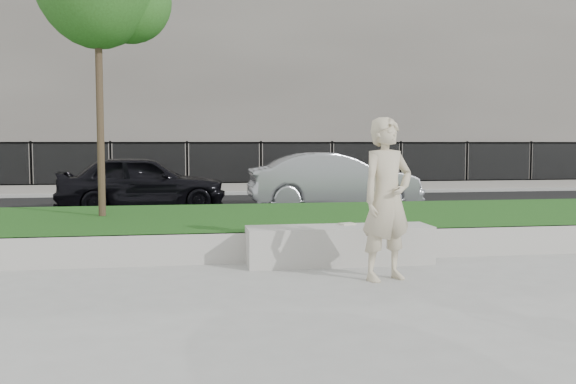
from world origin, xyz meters
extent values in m
plane|color=gray|center=(0.00, 0.00, 0.00)|extent=(90.00, 90.00, 0.00)
cube|color=black|center=(0.00, 3.00, 0.20)|extent=(34.00, 4.00, 0.40)
cube|color=#A5A39B|center=(0.00, 1.04, 0.20)|extent=(34.00, 0.08, 0.40)
cube|color=black|center=(0.00, 8.50, 0.02)|extent=(34.00, 7.00, 0.04)
cube|color=gray|center=(0.00, 13.00, 0.06)|extent=(34.00, 3.00, 0.12)
cube|color=slate|center=(0.00, 12.00, 0.24)|extent=(32.00, 0.30, 0.24)
cube|color=black|center=(0.00, 12.00, 0.87)|extent=(32.00, 0.04, 1.50)
cube|color=black|center=(0.00, 12.00, 1.57)|extent=(32.00, 0.05, 0.05)
cube|color=black|center=(0.00, 12.00, 0.37)|extent=(32.00, 0.05, 0.05)
cube|color=#5F5953|center=(0.00, 20.00, 5.00)|extent=(34.00, 10.00, 10.00)
cube|color=#A5A39B|center=(1.27, 0.80, 0.25)|extent=(2.40, 0.60, 0.49)
imported|color=#C3B596|center=(1.57, -0.23, 0.93)|extent=(0.79, 0.66, 1.86)
cube|color=beige|center=(1.41, 0.93, 0.50)|extent=(0.23, 0.20, 0.02)
cylinder|color=#38281C|center=(-2.00, 3.34, 2.78)|extent=(0.11, 0.11, 4.76)
sphere|color=#28531B|center=(-1.53, 3.54, 3.83)|extent=(1.33, 1.33, 1.33)
imported|color=black|center=(-1.64, 7.58, 0.68)|extent=(3.84, 1.78, 1.27)
imported|color=gray|center=(2.73, 7.27, 0.69)|extent=(3.94, 1.40, 1.30)
camera|label=1|loc=(-0.71, -7.21, 1.57)|focal=40.00mm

